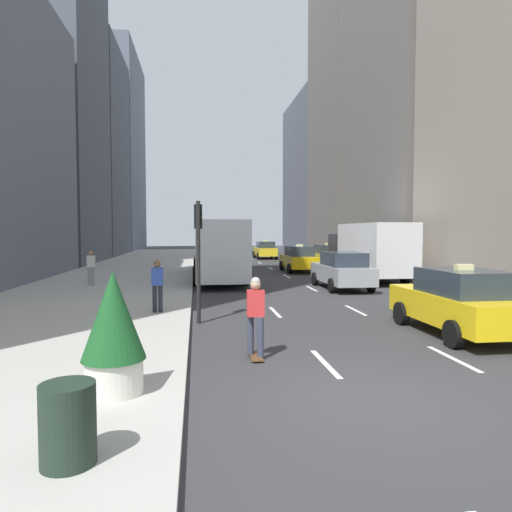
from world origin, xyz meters
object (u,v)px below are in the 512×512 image
Objects in this scene: trash_can at (68,424)px; pedestrian_mid_block at (157,283)px; planter_with_shrub at (113,330)px; traffic_light_pole at (198,242)px; city_bus at (218,248)px; pedestrian_far_walking at (91,266)px; skateboarder at (256,314)px; taxi_third at (299,259)px; box_truck at (369,249)px; taxi_fourth at (327,256)px; taxi_second at (265,250)px; taxi_lead at (459,301)px; sedan_black_near at (342,270)px.

trash_can is 9.53m from pedestrian_mid_block.
traffic_light_pole is at bearing 77.70° from planter_with_shrub.
trash_can is 8.73m from traffic_light_pole.
planter_with_shrub is 7.31m from pedestrian_mid_block.
pedestrian_far_walking is at bearing -150.58° from city_bus.
trash_can is (-2.65, -4.42, -0.36)m from skateboarder.
city_bus is 12.51m from traffic_light_pole.
taxi_third is at bearing 32.12° from pedestrian_far_walking.
planter_with_shrub reaches higher than taxi_third.
pedestrian_far_walking reaches higher than skateboarder.
box_truck reaches higher than planter_with_shrub.
taxi_third is 3.97m from taxi_fourth.
taxi_fourth is at bearing 66.76° from planter_with_shrub.
city_bus reaches higher than box_truck.
skateboarder is at bearing 41.11° from planter_with_shrub.
taxi_fourth is (2.80, -12.27, 0.00)m from taxi_second.
planter_with_shrub is (-10.90, -17.26, -0.56)m from box_truck.
taxi_second is 2.67× the size of pedestrian_far_walking.
box_truck reaches higher than taxi_fourth.
pedestrian_mid_block is at bearing 139.45° from traffic_light_pole.
taxi_lead is 33.92m from taxi_second.
taxi_fourth is 0.52× the size of box_truck.
skateboarder is 3.38m from planter_with_shrub.
traffic_light_pole reaches higher than pedestrian_mid_block.
traffic_light_pole is at bearing -112.42° from taxi_third.
pedestrian_far_walking is (-3.58, 17.37, 0.47)m from trash_can.
city_bus is 18.83m from planter_with_shrub.
taxi_third is at bearing 34.92° from city_bus.
box_truck is 22.39m from trash_can.
traffic_light_pole reaches higher than pedestrian_far_walking.
skateboarder is 14.37m from pedestrian_far_walking.
pedestrian_far_walking is (-3.76, 7.85, 0.00)m from pedestrian_mid_block.
planter_with_shrub reaches higher than taxi_fourth.
taxi_lead is at bearing -90.00° from taxi_second.
taxi_fourth is 2.67× the size of pedestrian_far_walking.
city_bus reaches higher than sedan_black_near.
pedestrian_mid_block is (0.07, 7.31, -0.09)m from planter_with_shrub.
taxi_fourth is 4.89× the size of trash_can.
pedestrian_mid_block is 8.71m from pedestrian_far_walking.
traffic_light_pole is (-1.14, -12.44, 0.62)m from city_bus.
taxi_lead is 1.00× the size of taxi_third.
pedestrian_far_walking is (-11.79, 11.42, 0.19)m from taxi_lead.
city_bus is at bearing -145.08° from taxi_third.
taxi_third and taxi_fourth have the same top height.
trash_can is (-2.60, -20.86, -1.19)m from city_bus.
trash_can is (-11.01, -27.59, -0.28)m from taxi_fourth.
box_truck is at bearing 60.92° from skateboarder.
city_bus is (-5.61, 5.25, 0.90)m from sedan_black_near.
sedan_black_near is 2.82× the size of pedestrian_mid_block.
planter_with_shrub reaches higher than pedestrian_mid_block.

